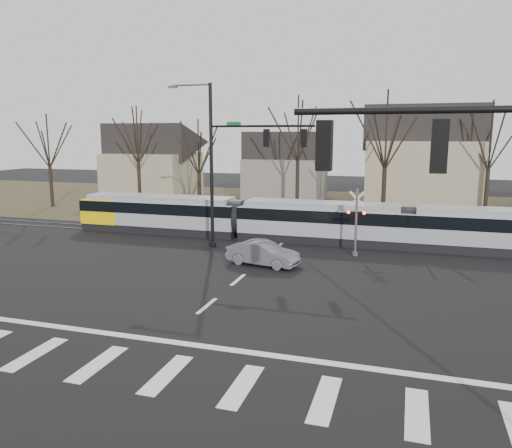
% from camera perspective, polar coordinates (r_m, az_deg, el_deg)
% --- Properties ---
extents(ground, '(140.00, 140.00, 0.00)m').
position_cam_1_polar(ground, '(19.68, -7.92, -11.12)').
color(ground, black).
extents(grass_verge, '(140.00, 28.00, 0.01)m').
position_cam_1_polar(grass_verge, '(49.70, 7.87, 1.91)').
color(grass_verge, '#38331E').
rests_on(grass_verge, ground).
extents(crosswalk, '(27.00, 2.60, 0.01)m').
position_cam_1_polar(crosswalk, '(16.46, -14.05, -15.76)').
color(crosswalk, silver).
rests_on(crosswalk, ground).
extents(stop_line, '(28.00, 0.35, 0.01)m').
position_cam_1_polar(stop_line, '(18.19, -10.38, -13.01)').
color(stop_line, silver).
rests_on(stop_line, ground).
extents(lane_dashes, '(0.18, 30.00, 0.01)m').
position_cam_1_polar(lane_dashes, '(34.24, 3.47, -1.78)').
color(lane_dashes, silver).
rests_on(lane_dashes, ground).
extents(rail_pair, '(90.00, 1.52, 0.06)m').
position_cam_1_polar(rail_pair, '(34.05, 3.39, -1.81)').
color(rail_pair, '#59595E').
rests_on(rail_pair, ground).
extents(tram, '(35.39, 2.63, 2.68)m').
position_cam_1_polar(tram, '(33.52, 7.20, 0.43)').
color(tram, gray).
rests_on(tram, ground).
extents(sedan, '(2.97, 4.59, 1.33)m').
position_cam_1_polar(sedan, '(27.47, 0.81, -3.37)').
color(sedan, slate).
rests_on(sedan, ground).
extents(signal_pole_far, '(9.28, 0.44, 10.20)m').
position_cam_1_polar(signal_pole_far, '(30.86, -2.37, 7.58)').
color(signal_pole_far, black).
rests_on(signal_pole_far, ground).
extents(rail_crossing_signal, '(1.08, 0.36, 4.00)m').
position_cam_1_polar(rail_crossing_signal, '(29.95, 11.36, -0.05)').
color(rail_crossing_signal, '#59595B').
rests_on(rail_crossing_signal, ground).
extents(tree_row, '(59.20, 7.20, 10.00)m').
position_cam_1_polar(tree_row, '(43.01, 9.36, 7.28)').
color(tree_row, black).
rests_on(tree_row, ground).
extents(house_a, '(9.72, 8.64, 8.60)m').
position_cam_1_polar(house_a, '(57.80, -11.79, 7.40)').
color(house_a, gray).
rests_on(house_a, ground).
extents(house_b, '(8.64, 7.56, 7.65)m').
position_cam_1_polar(house_b, '(54.20, 3.42, 6.89)').
color(house_b, slate).
rests_on(house_b, ground).
extents(house_c, '(10.80, 8.64, 10.10)m').
position_cam_1_polar(house_c, '(49.59, 18.62, 7.53)').
color(house_c, gray).
rests_on(house_c, ground).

